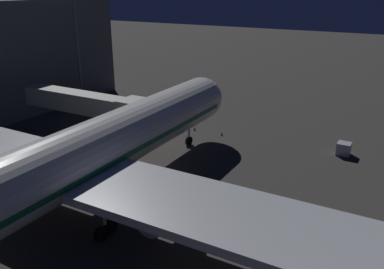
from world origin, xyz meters
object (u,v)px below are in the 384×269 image
object	(u,v)px
airliner_at_gate	(56,170)
apron_floodlight_mast	(77,42)
traffic_cone_nose_starboard	(195,128)
baggage_container_far_row	(344,149)
traffic_cone_nose_port	(222,134)
jet_bridge	(93,105)

from	to	relation	value
airliner_at_gate	apron_floodlight_mast	xyz separation A→B (m)	(25.50, -29.43, 5.48)
traffic_cone_nose_starboard	baggage_container_far_row	bearing A→B (deg)	-176.72
airliner_at_gate	traffic_cone_nose_port	distance (m)	28.44
baggage_container_far_row	traffic_cone_nose_starboard	size ratio (longest dim) A/B	2.94
apron_floodlight_mast	baggage_container_far_row	distance (m)	45.17
traffic_cone_nose_starboard	airliner_at_gate	bearing A→B (deg)	94.51
baggage_container_far_row	airliner_at_gate	bearing A→B (deg)	57.51
apron_floodlight_mast	traffic_cone_nose_port	xyz separation A→B (m)	(-27.70, 1.56, -10.74)
jet_bridge	traffic_cone_nose_port	world-z (taller)	jet_bridge
baggage_container_far_row	traffic_cone_nose_port	size ratio (longest dim) A/B	2.94
airliner_at_gate	baggage_container_far_row	distance (m)	34.76
jet_bridge	traffic_cone_nose_starboard	size ratio (longest dim) A/B	35.41
airliner_at_gate	baggage_container_far_row	xyz separation A→B (m)	(-18.49, -29.05, -4.74)
airliner_at_gate	traffic_cone_nose_starboard	bearing A→B (deg)	-85.49
jet_bridge	traffic_cone_nose_starboard	distance (m)	15.28
apron_floodlight_mast	traffic_cone_nose_port	bearing A→B (deg)	176.77
jet_bridge	apron_floodlight_mast	xyz separation A→B (m)	(14.88, -13.14, 5.39)
apron_floodlight_mast	traffic_cone_nose_starboard	size ratio (longest dim) A/B	34.75
traffic_cone_nose_starboard	apron_floodlight_mast	bearing A→B (deg)	-3.84
jet_bridge	baggage_container_far_row	size ratio (longest dim) A/B	12.06
airliner_at_gate	baggage_container_far_row	world-z (taller)	airliner_at_gate
airliner_at_gate	traffic_cone_nose_port	xyz separation A→B (m)	(-2.20, -27.86, -5.26)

